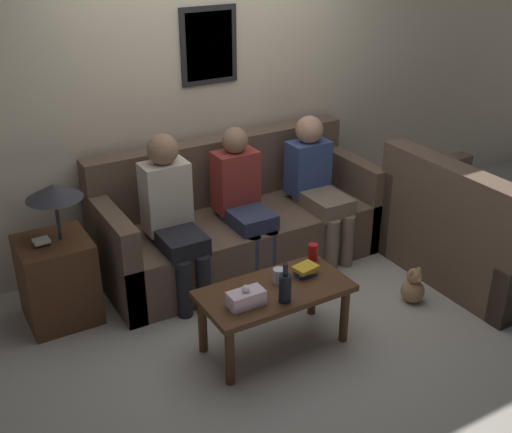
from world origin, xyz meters
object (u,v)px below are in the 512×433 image
couch_main (237,223)px  person_right (317,181)px  couch_side (472,237)px  teddy_bear (413,287)px  drinking_glass (279,276)px  wine_bottle (285,287)px  person_left (172,212)px  coffee_table (275,298)px  person_middle (243,197)px

couch_main → person_right: (0.65, -0.18, 0.30)m
couch_side → teddy_bear: 0.70m
teddy_bear → drinking_glass: bearing=173.9°
couch_main → drinking_glass: 1.15m
couch_main → teddy_bear: 1.49m
couch_main → person_right: size_ratio=1.97×
wine_bottle → person_right: size_ratio=0.23×
drinking_glass → person_right: bearing=44.3°
wine_bottle → drinking_glass: size_ratio=2.72×
couch_main → drinking_glass: size_ratio=23.31×
couch_side → drinking_glass: couch_side is taller
wine_bottle → person_right: bearing=47.7°
couch_side → wine_bottle: bearing=95.2°
person_left → wine_bottle: bearing=-76.2°
couch_side → coffee_table: bearing=90.4°
coffee_table → couch_main: bearing=73.0°
coffee_table → teddy_bear: coffee_table is taller
person_right → coffee_table: bearing=-135.9°
teddy_bear → person_middle: bearing=128.8°
coffee_table → drinking_glass: 0.15m
wine_bottle → person_middle: (0.34, 1.16, 0.09)m
couch_side → person_left: 2.35m
person_middle → teddy_bear: (0.86, -1.06, -0.52)m
person_left → person_middle: 0.62m
person_middle → wine_bottle: bearing=-106.5°
coffee_table → person_middle: person_middle is taller
teddy_bear → person_right: bearing=99.2°
person_left → couch_main: bearing=17.9°
coffee_table → person_middle: size_ratio=0.85×
wine_bottle → person_right: person_right is taller
coffee_table → drinking_glass: (0.06, 0.06, 0.12)m
person_left → person_right: bearing=1.3°
wine_bottle → drinking_glass: wine_bottle is taller
person_right → person_left: bearing=-178.7°
coffee_table → couch_side: bearing=0.4°
drinking_glass → person_left: person_left is taller
drinking_glass → couch_side: bearing=-1.3°
drinking_glass → person_right: (0.94, 0.92, 0.14)m
person_middle → coffee_table: bearing=-107.7°
coffee_table → person_right: 1.43m
wine_bottle → person_left: 1.14m
drinking_glass → person_middle: 0.99m
couch_side → couch_main: bearing=52.4°
couch_main → wine_bottle: (-0.38, -1.31, 0.22)m
coffee_table → drinking_glass: bearing=41.1°
wine_bottle → person_left: (-0.27, 1.10, 0.13)m
drinking_glass → couch_main: bearing=75.2°
couch_side → person_right: size_ratio=1.17×
couch_side → teddy_bear: (-0.66, -0.08, -0.22)m
couch_side → person_left: person_left is taller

